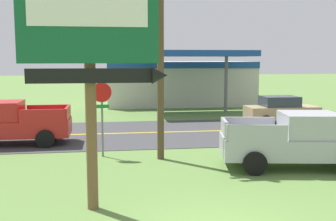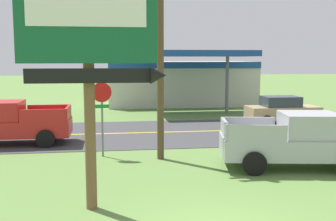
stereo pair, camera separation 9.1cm
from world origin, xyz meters
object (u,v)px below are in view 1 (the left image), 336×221
object	(u,v)px
pickup_silver_parked_on_lawn	(298,141)
car_tan_far_lane	(281,110)
gas_station	(179,81)
pickup_red_on_road	(9,123)
utility_pole	(160,45)
stop_sign	(102,106)
motel_sign	(91,32)

from	to	relation	value
pickup_silver_parked_on_lawn	car_tan_far_lane	world-z (taller)	pickup_silver_parked_on_lawn
gas_station	pickup_red_on_road	bearing A→B (deg)	-124.55
utility_pole	gas_station	size ratio (longest dim) A/B	0.68
utility_pole	pickup_silver_parked_on_lawn	world-z (taller)	utility_pole
utility_pole	pickup_red_on_road	xyz separation A→B (m)	(-6.37, 3.61, -3.40)
stop_sign	motel_sign	bearing A→B (deg)	-91.35
stop_sign	gas_station	distance (m)	19.00
gas_station	utility_pole	bearing A→B (deg)	-102.08
motel_sign	gas_station	bearing A→B (deg)	75.08
pickup_silver_parked_on_lawn	pickup_red_on_road	bearing A→B (deg)	152.98
pickup_silver_parked_on_lawn	car_tan_far_lane	xyz separation A→B (m)	(3.58, 9.61, -0.13)
utility_pole	pickup_silver_parked_on_lawn	xyz separation A→B (m)	(4.62, -1.99, -3.40)
pickup_red_on_road	gas_station	bearing A→B (deg)	55.45
motel_sign	stop_sign	bearing A→B (deg)	88.65
gas_station	car_tan_far_lane	bearing A→B (deg)	-69.15
stop_sign	car_tan_far_lane	distance (m)	12.55
gas_station	car_tan_far_lane	distance (m)	11.88
utility_pole	car_tan_far_lane	bearing A→B (deg)	42.87
car_tan_far_lane	pickup_red_on_road	bearing A→B (deg)	-164.65
gas_station	pickup_silver_parked_on_lawn	size ratio (longest dim) A/B	2.20
motel_sign	stop_sign	world-z (taller)	motel_sign
utility_pole	gas_station	xyz separation A→B (m)	(3.99, 18.67, -2.42)
motel_sign	pickup_silver_parked_on_lawn	bearing A→B (deg)	24.43
pickup_red_on_road	car_tan_far_lane	size ratio (longest dim) A/B	1.24
stop_sign	pickup_red_on_road	world-z (taller)	stop_sign
utility_pole	car_tan_far_lane	size ratio (longest dim) A/B	1.95
utility_pole	gas_station	distance (m)	19.24
stop_sign	utility_pole	world-z (taller)	utility_pole
gas_station	motel_sign	bearing A→B (deg)	-104.92
pickup_silver_parked_on_lawn	gas_station	bearing A→B (deg)	91.74
gas_station	pickup_silver_parked_on_lawn	bearing A→B (deg)	-88.26
pickup_red_on_road	car_tan_far_lane	distance (m)	15.11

